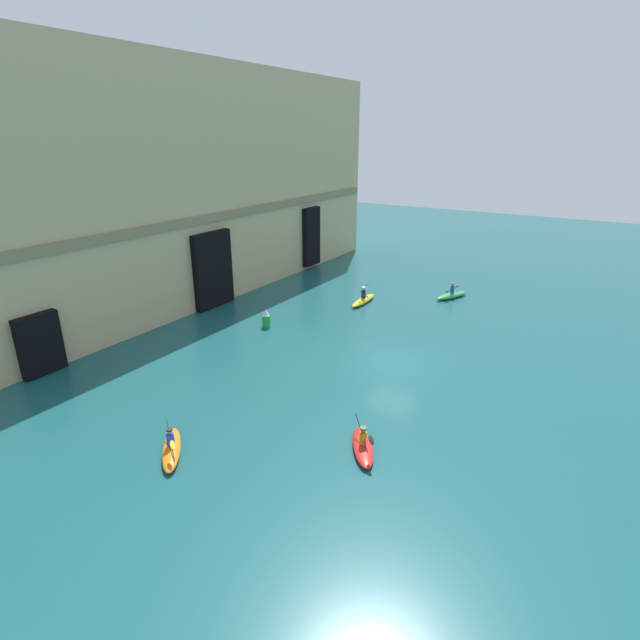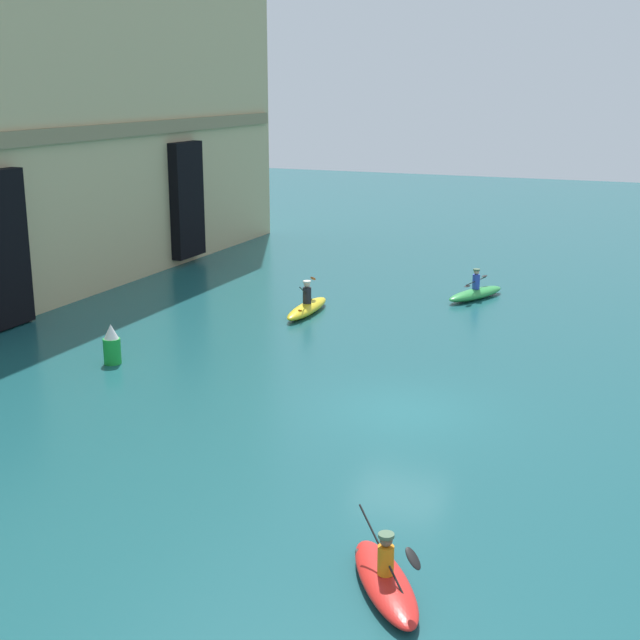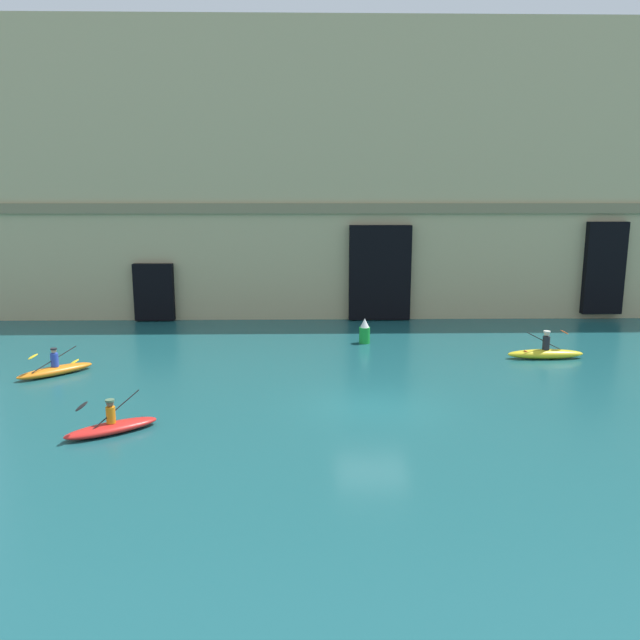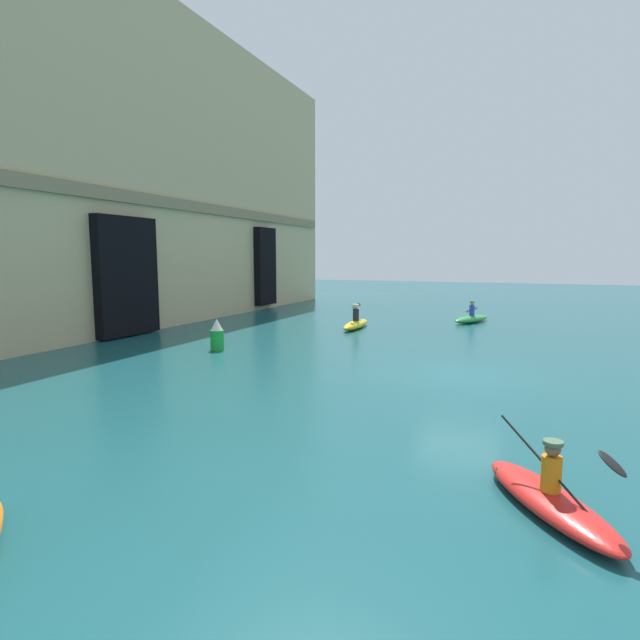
{
  "view_description": "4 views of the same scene",
  "coord_description": "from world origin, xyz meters",
  "px_view_note": "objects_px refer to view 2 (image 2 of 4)",
  "views": [
    {
      "loc": [
        -23.56,
        -9.81,
        12.0
      ],
      "look_at": [
        -1.68,
        3.85,
        2.32
      ],
      "focal_mm": 28.0,
      "sensor_mm": 36.0,
      "label": 1
    },
    {
      "loc": [
        -21.05,
        -6.36,
        8.36
      ],
      "look_at": [
        0.11,
        2.36,
        2.22
      ],
      "focal_mm": 50.0,
      "sensor_mm": 36.0,
      "label": 2
    },
    {
      "loc": [
        -2.24,
        -20.43,
        7.12
      ],
      "look_at": [
        -1.75,
        3.49,
        2.35
      ],
      "focal_mm": 35.0,
      "sensor_mm": 36.0,
      "label": 3
    },
    {
      "loc": [
        -15.79,
        -1.85,
        3.66
      ],
      "look_at": [
        -0.23,
        4.67,
        1.53
      ],
      "focal_mm": 28.0,
      "sensor_mm": 36.0,
      "label": 4
    }
  ],
  "objects_px": {
    "kayak_yellow": "(307,307)",
    "marker_buoy": "(112,345)",
    "kayak_red": "(385,580)",
    "kayak_green": "(476,293)"
  },
  "relations": [
    {
      "from": "kayak_red",
      "to": "kayak_green",
      "type": "xyz_separation_m",
      "value": [
        21.36,
        3.31,
        0.04
      ]
    },
    {
      "from": "kayak_yellow",
      "to": "marker_buoy",
      "type": "bearing_deg",
      "value": 157.19
    },
    {
      "from": "kayak_yellow",
      "to": "marker_buoy",
      "type": "relative_size",
      "value": 2.73
    },
    {
      "from": "kayak_red",
      "to": "marker_buoy",
      "type": "bearing_deg",
      "value": 18.83
    },
    {
      "from": "marker_buoy",
      "to": "kayak_yellow",
      "type": "bearing_deg",
      "value": -21.95
    },
    {
      "from": "kayak_red",
      "to": "kayak_yellow",
      "type": "height_order",
      "value": "kayak_yellow"
    },
    {
      "from": "kayak_green",
      "to": "kayak_red",
      "type": "bearing_deg",
      "value": 33.27
    },
    {
      "from": "kayak_yellow",
      "to": "kayak_green",
      "type": "bearing_deg",
      "value": -48.7
    },
    {
      "from": "kayak_green",
      "to": "kayak_yellow",
      "type": "distance_m",
      "value": 7.08
    },
    {
      "from": "kayak_green",
      "to": "kayak_yellow",
      "type": "bearing_deg",
      "value": -23.37
    }
  ]
}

